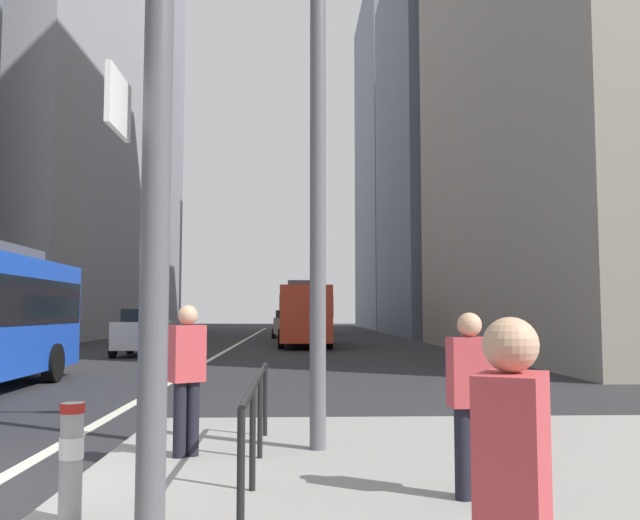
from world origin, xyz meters
name	(u,v)px	position (x,y,z in m)	size (l,w,h in m)	color
ground_plane	(213,358)	(0.00, 20.00, 0.00)	(160.00, 160.00, 0.00)	#28282B
median_island	(563,515)	(5.50, -1.00, 0.07)	(9.00, 10.00, 0.15)	gray
lane_centre_line	(235,345)	(0.00, 30.00, 0.01)	(0.20, 80.00, 0.01)	beige
office_tower_left_mid	(29,57)	(-16.00, 41.14, 20.22)	(12.87, 25.20, 40.43)	#9E9EA3
office_tower_left_far	(117,83)	(-16.00, 64.58, 26.49)	(11.80, 16.41, 52.98)	gray
office_tower_right_mid	(465,147)	(17.00, 46.12, 15.12)	(12.25, 18.44, 30.24)	slate
office_tower_right_far	(413,161)	(17.00, 69.42, 19.34)	(11.67, 22.04, 38.68)	slate
city_bus_red_receding	(304,312)	(3.72, 30.14, 1.84)	(2.78, 11.30, 3.40)	red
city_bus_red_distant	(299,312)	(3.62, 51.47, 1.84)	(2.70, 10.89, 3.40)	red
car_oncoming_mid	(144,332)	(-3.08, 21.69, 0.99)	(2.05, 4.14, 1.94)	silver
car_receding_near	(286,324)	(2.66, 41.28, 0.99)	(2.09, 4.57, 1.94)	#B2A899
street_lamp_post	(318,40)	(3.48, 1.49, 5.28)	(5.50, 0.32, 8.00)	#56565B
bollard_right	(71,456)	(1.41, -1.28, 0.67)	(0.20, 0.20, 0.94)	#99999E
pedestrian_railing	(257,402)	(2.80, 0.32, 0.87)	(0.06, 4.26, 0.98)	black
pedestrian_waiting	(471,395)	(4.78, -0.75, 1.07)	(0.40, 0.27, 1.66)	black
pedestrian_walking	(187,371)	(1.94, 1.13, 1.12)	(0.45, 0.40, 1.75)	black
pedestrian_far	(514,507)	(4.04, -4.18, 1.06)	(0.39, 0.45, 1.65)	black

